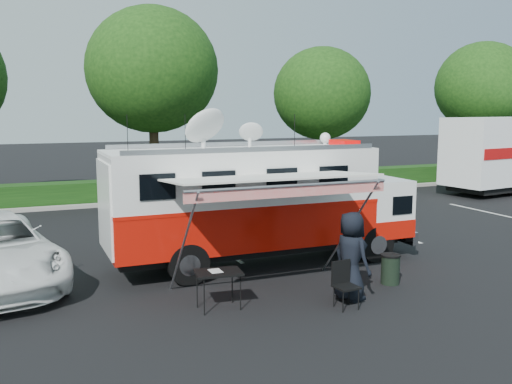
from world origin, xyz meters
TOP-DOWN VIEW (x-y plane):
  - ground_plane at (0.00, 0.00)m, footprint 120.00×120.00m
  - back_border at (1.14, 12.90)m, footprint 60.00×6.14m
  - stall_lines at (-0.50, 3.00)m, footprint 24.12×5.50m
  - command_truck at (-0.07, -0.00)m, footprint 8.37×2.30m
  - awning at (-0.82, -2.39)m, footprint 4.57×2.38m
  - person at (0.61, -3.41)m, footprint 0.83×1.08m
  - folding_table at (-2.26, -2.86)m, footprint 1.04×0.79m
  - folding_chair at (0.22, -3.76)m, footprint 0.51×0.53m
  - trash_bin at (2.11, -2.80)m, footprint 0.48×0.48m

SIDE VIEW (x-z plane):
  - ground_plane at x=0.00m, z-range 0.00..0.00m
  - person at x=0.61m, z-range -0.98..0.98m
  - stall_lines at x=-0.50m, z-range 0.00..0.01m
  - trash_bin at x=2.11m, z-range 0.00..0.72m
  - folding_chair at x=0.22m, z-range 0.09..1.08m
  - folding_table at x=-2.26m, z-range 0.36..1.17m
  - command_truck at x=-0.07m, z-range -0.29..3.73m
  - awning at x=-0.82m, z-range 1.20..3.96m
  - back_border at x=1.14m, z-range 0.57..9.44m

